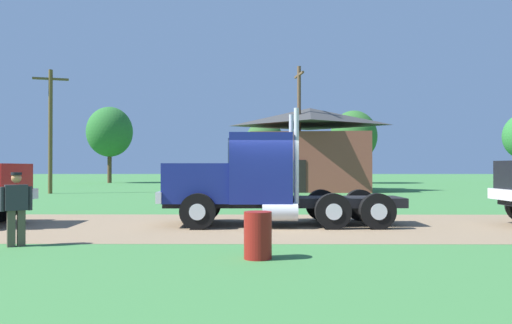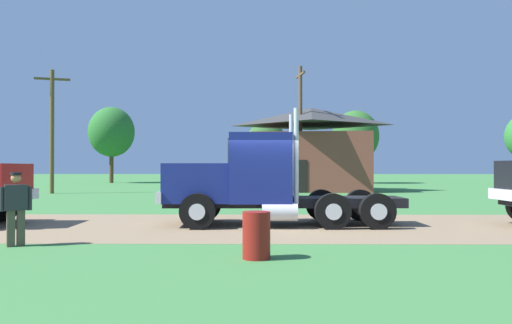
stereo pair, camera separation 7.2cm
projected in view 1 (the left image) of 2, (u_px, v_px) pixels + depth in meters
ground_plane at (269, 226)px, 14.54m from camera, size 200.00×200.00×0.00m
dirt_track at (269, 226)px, 14.54m from camera, size 120.00×6.84×0.01m
truck_foreground_white at (253, 182)px, 14.86m from camera, size 7.26×2.70×3.43m
visitor_by_barrel at (16, 206)px, 10.86m from camera, size 0.57×0.46×1.63m
steel_barrel at (258, 235)px, 9.39m from camera, size 0.53×0.53×0.90m
shed_building at (310, 151)px, 35.98m from camera, size 9.05×7.37×6.04m
utility_pole_near at (50, 128)px, 31.99m from camera, size 2.15×0.77×8.06m
utility_pole_far at (299, 125)px, 34.26m from camera, size 0.51×2.19×8.75m
tree_left at (110, 132)px, 52.65m from camera, size 4.86×4.86×8.14m
tree_mid at (265, 142)px, 52.93m from camera, size 4.20×4.20×6.67m
tree_right at (354, 136)px, 51.43m from camera, size 4.87×4.87×7.60m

